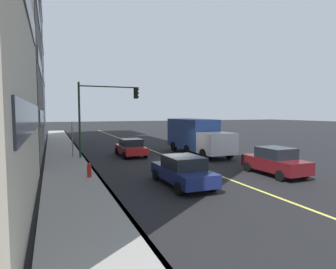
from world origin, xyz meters
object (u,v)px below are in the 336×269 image
object	(u,v)px
car_red	(131,147)
fire_hydrant	(89,171)
truck_blue	(196,136)
street_sign_post	(72,137)
car_navy	(183,171)
traffic_light_mast	(103,106)
car_maroon	(275,161)

from	to	relation	value
car_red	fire_hydrant	xyz separation A→B (m)	(-7.40, 4.30, -0.26)
truck_blue	street_sign_post	bearing A→B (deg)	80.54
car_red	truck_blue	xyz separation A→B (m)	(-0.92, -5.73, 0.90)
car_navy	traffic_light_mast	size ratio (longest dim) A/B	0.74
car_red	fire_hydrant	size ratio (longest dim) A/B	4.53
fire_hydrant	traffic_light_mast	bearing A→B (deg)	-15.65
truck_blue	street_sign_post	distance (m)	10.47
truck_blue	traffic_light_mast	distance (m)	8.42
car_navy	car_maroon	bearing A→B (deg)	-88.85
traffic_light_mast	car_navy	bearing A→B (deg)	-168.19
fire_hydrant	street_sign_post	bearing A→B (deg)	2.13
truck_blue	street_sign_post	size ratio (longest dim) A/B	2.85
traffic_light_mast	street_sign_post	bearing A→B (deg)	67.32
car_maroon	fire_hydrant	size ratio (longest dim) A/B	4.34
car_red	traffic_light_mast	xyz separation A→B (m)	(-0.17, 2.27, 3.43)
car_maroon	traffic_light_mast	size ratio (longest dim) A/B	0.68
car_navy	street_sign_post	bearing A→B (deg)	21.71
car_navy	car_maroon	world-z (taller)	car_maroon
car_maroon	car_red	bearing A→B (deg)	29.80
truck_blue	car_red	bearing A→B (deg)	80.91
car_red	street_sign_post	size ratio (longest dim) A/B	1.46
truck_blue	car_navy	bearing A→B (deg)	148.45
street_sign_post	fire_hydrant	distance (m)	8.31
fire_hydrant	car_navy	bearing A→B (deg)	-126.08
truck_blue	street_sign_post	world-z (taller)	truck_blue
car_navy	car_maroon	size ratio (longest dim) A/B	1.10
traffic_light_mast	fire_hydrant	bearing A→B (deg)	164.35
car_navy	car_red	xyz separation A→B (m)	(10.45, -0.12, -0.03)
car_navy	truck_blue	size ratio (longest dim) A/B	0.54
traffic_light_mast	fire_hydrant	xyz separation A→B (m)	(-7.23, 2.03, -3.69)
car_navy	street_sign_post	world-z (taller)	street_sign_post
car_navy	car_red	world-z (taller)	car_navy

